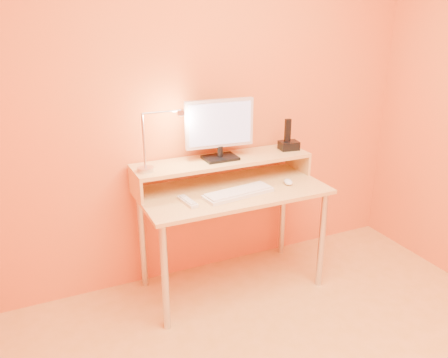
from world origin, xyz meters
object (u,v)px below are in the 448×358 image
lamp_base (145,169)px  phone_dock (289,145)px  mouse (288,182)px  remote_control (188,201)px  monitor_panel (219,123)px  keyboard (238,193)px

lamp_base → phone_dock: (1.04, 0.03, 0.02)m
mouse → remote_control: mouse is taller
monitor_panel → keyboard: (0.01, -0.27, -0.39)m
phone_dock → monitor_panel: bearing=-173.2°
lamp_base → phone_dock: phone_dock is taller
keyboard → monitor_panel: bearing=84.0°
mouse → remote_control: 0.71m
lamp_base → keyboard: size_ratio=0.22×
keyboard → mouse: (0.38, 0.03, 0.01)m
monitor_panel → lamp_base: size_ratio=4.55×
monitor_panel → mouse: size_ratio=4.64×
monitor_panel → phone_dock: monitor_panel is taller
lamp_base → remote_control: lamp_base is taller
mouse → monitor_panel: bearing=168.1°
phone_dock → keyboard: phone_dock is taller
keyboard → remote_control: bearing=169.5°
phone_dock → keyboard: 0.61m
lamp_base → mouse: lamp_base is taller
monitor_panel → keyboard: 0.47m
mouse → keyboard: bearing=-156.0°
phone_dock → keyboard: (-0.52, -0.26, -0.18)m
phone_dock → keyboard: size_ratio=0.29×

